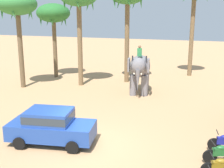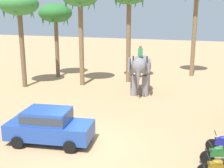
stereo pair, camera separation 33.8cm
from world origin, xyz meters
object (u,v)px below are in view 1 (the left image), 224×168
Objects in this scene: elephant_with_mahout at (140,69)px; palm_tree_behind_elephant at (17,7)px; car_sedan_foreground at (51,125)px; motorcycle_mid_row at (224,153)px; palm_tree_left_of_road at (53,15)px.

elephant_with_mahout is 11.08m from palm_tree_behind_elephant.
car_sedan_foreground is at bearing -99.05° from elephant_with_mahout.
car_sedan_foreground is at bearing -46.50° from palm_tree_behind_elephant.
palm_tree_behind_elephant reaches higher than motorcycle_mid_row.
palm_tree_behind_elephant reaches higher than elephant_with_mahout.
palm_tree_behind_elephant reaches higher than palm_tree_left_of_road.
car_sedan_foreground is at bearing -173.74° from motorcycle_mid_row.
elephant_with_mahout reaches higher than car_sedan_foreground.
palm_tree_left_of_road is at bearing 162.27° from elephant_with_mahout.
palm_tree_left_of_road is at bearing 141.43° from motorcycle_mid_row.
elephant_with_mahout is at bearing 8.98° from palm_tree_behind_elephant.
palm_tree_behind_elephant is (-8.27, 8.72, 5.78)m from car_sedan_foreground.
palm_tree_left_of_road reaches higher than car_sedan_foreground.
elephant_with_mahout is 2.32× the size of motorcycle_mid_row.
palm_tree_left_of_road is (-9.40, 3.00, 4.08)m from elephant_with_mahout.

